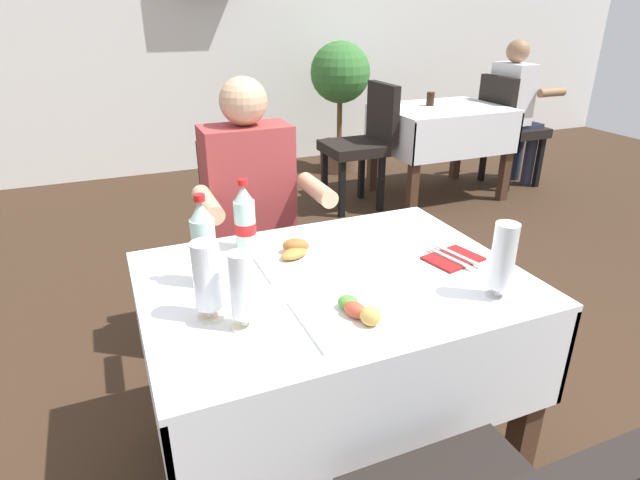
% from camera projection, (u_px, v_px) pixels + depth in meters
% --- Properties ---
extents(ground_plane, '(11.00, 11.00, 0.00)m').
position_uv_depth(ground_plane, '(357.00, 471.00, 1.85)').
color(ground_plane, '#382619').
extents(back_wall, '(11.00, 0.12, 3.06)m').
position_uv_depth(back_wall, '(157.00, 3.00, 4.67)').
color(back_wall, white).
rests_on(back_wall, ground).
extents(main_dining_table, '(1.13, 0.84, 0.75)m').
position_uv_depth(main_dining_table, '(332.00, 325.00, 1.66)').
color(main_dining_table, white).
rests_on(main_dining_table, ground).
extents(chair_far_diner_seat, '(0.44, 0.50, 0.97)m').
position_uv_depth(chair_far_diner_seat, '(259.00, 237.00, 2.35)').
color(chair_far_diner_seat, black).
rests_on(chair_far_diner_seat, ground).
extents(seated_diner_far, '(0.50, 0.46, 1.26)m').
position_uv_depth(seated_diner_far, '(253.00, 214.00, 2.18)').
color(seated_diner_far, '#282D42').
rests_on(seated_diner_far, ground).
extents(plate_near_camera, '(0.26, 0.26, 0.06)m').
position_uv_depth(plate_near_camera, '(353.00, 314.00, 1.37)').
color(plate_near_camera, white).
rests_on(plate_near_camera, main_dining_table).
extents(plate_far_diner, '(0.24, 0.24, 0.06)m').
position_uv_depth(plate_far_diner, '(295.00, 256.00, 1.68)').
color(plate_far_diner, white).
rests_on(plate_far_diner, main_dining_table).
extents(beer_glass_left, '(0.07, 0.07, 0.22)m').
position_uv_depth(beer_glass_left, '(503.00, 261.00, 1.43)').
color(beer_glass_left, white).
rests_on(beer_glass_left, main_dining_table).
extents(beer_glass_middle, '(0.07, 0.07, 0.22)m').
position_uv_depth(beer_glass_middle, '(207.00, 281.00, 1.33)').
color(beer_glass_middle, white).
rests_on(beer_glass_middle, main_dining_table).
extents(beer_glass_right, '(0.07, 0.07, 0.21)m').
position_uv_depth(beer_glass_right, '(242.00, 289.00, 1.29)').
color(beer_glass_right, white).
rests_on(beer_glass_right, main_dining_table).
extents(cola_bottle_primary, '(0.07, 0.07, 0.28)m').
position_uv_depth(cola_bottle_primary, '(204.00, 246.00, 1.50)').
color(cola_bottle_primary, silver).
rests_on(cola_bottle_primary, main_dining_table).
extents(cola_bottle_secondary, '(0.07, 0.07, 0.25)m').
position_uv_depth(cola_bottle_secondary, '(245.00, 220.00, 1.73)').
color(cola_bottle_secondary, silver).
rests_on(cola_bottle_secondary, main_dining_table).
extents(napkin_cutlery_set, '(0.19, 0.20, 0.01)m').
position_uv_depth(napkin_cutlery_set, '(453.00, 258.00, 1.69)').
color(napkin_cutlery_set, maroon).
rests_on(napkin_cutlery_set, main_dining_table).
extents(background_dining_table, '(1.01, 0.79, 0.75)m').
position_uv_depth(background_dining_table, '(440.00, 130.00, 4.36)').
color(background_dining_table, white).
rests_on(background_dining_table, ground).
extents(background_chair_left, '(0.50, 0.44, 0.97)m').
position_uv_depth(background_chair_left, '(364.00, 139.00, 4.11)').
color(background_chair_left, black).
rests_on(background_chair_left, ground).
extents(background_chair_right, '(0.50, 0.44, 0.97)m').
position_uv_depth(background_chair_right, '(508.00, 124.00, 4.62)').
color(background_chair_right, black).
rests_on(background_chair_right, ground).
extents(background_patron, '(0.46, 0.50, 1.26)m').
position_uv_depth(background_patron, '(515.00, 106.00, 4.57)').
color(background_patron, '#282D42').
rests_on(background_patron, ground).
extents(background_table_tumbler, '(0.06, 0.06, 0.11)m').
position_uv_depth(background_table_tumbler, '(430.00, 99.00, 4.32)').
color(background_table_tumbler, black).
rests_on(background_table_tumbler, background_dining_table).
extents(potted_plant_corner, '(0.56, 0.56, 1.22)m').
position_uv_depth(potted_plant_corner, '(340.00, 89.00, 4.96)').
color(potted_plant_corner, brown).
rests_on(potted_plant_corner, ground).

